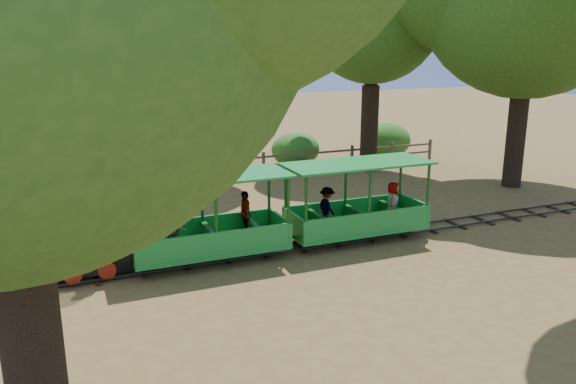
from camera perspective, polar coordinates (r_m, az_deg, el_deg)
name	(u,v)px	position (r m, az deg, el deg)	size (l,w,h in m)	color
ground	(333,243)	(15.03, 4.59, -5.17)	(90.00, 90.00, 0.00)	olive
track	(333,240)	(15.01, 4.59, -4.93)	(22.00, 1.00, 0.10)	#3F3D3A
locomotive	(60,204)	(13.03, -22.12, -1.13)	(2.78, 1.31, 3.20)	black
carriage_front	(209,229)	(13.65, -8.01, -3.74)	(3.91, 1.60, 2.03)	#1E8E35
carriage_rear	(356,211)	(15.11, 6.93, -1.90)	(3.91, 1.60, 2.03)	#1E8E35
oak_ne	(372,5)	(23.48, 8.55, 18.29)	(7.00, 6.16, 9.16)	#2D2116
fence	(240,164)	(22.02, -4.94, 2.80)	(18.10, 0.10, 1.00)	brown
shrub_west	(146,160)	(22.48, -14.27, 3.13)	(2.20, 1.70, 1.53)	#2D6B1E
shrub_mid_w	(186,155)	(22.75, -10.30, 3.69)	(2.45, 1.88, 1.69)	#2D6B1E
shrub_mid_e	(296,150)	(24.21, 0.78, 4.34)	(2.15, 1.65, 1.49)	#2D6B1E
shrub_east	(386,141)	(26.31, 9.91, 5.15)	(2.41, 1.85, 1.67)	#2D6B1E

